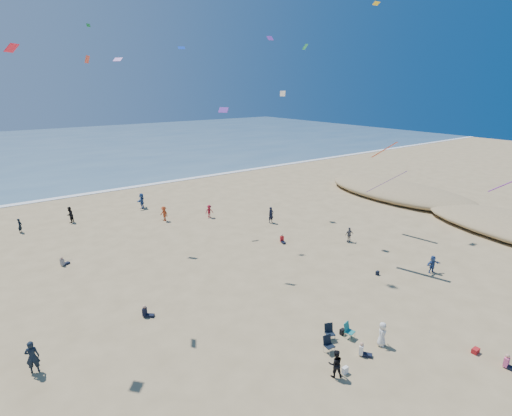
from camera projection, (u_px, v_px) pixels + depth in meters
ground at (313, 364)px, 22.07m from camera, size 220.00×220.00×0.00m
ocean at (32, 150)px, 94.95m from camera, size 220.00×100.00×0.06m
surf_line at (89, 194)px, 56.58m from camera, size 220.00×1.20×0.08m
standing_flyers at (192, 243)px, 36.75m from camera, size 32.19×42.95×1.93m
seated_group at (251, 293)px, 28.74m from camera, size 19.38×29.08×0.84m
chair_cluster at (337, 336)px, 23.65m from camera, size 2.70×1.53×1.00m
white_tote at (345, 370)px, 21.25m from camera, size 0.35×0.20×0.40m
black_backpack at (342, 332)px, 24.60m from camera, size 0.30×0.22×0.38m
cooler at (476, 351)px, 22.90m from camera, size 0.45×0.30×0.30m
navy_bag at (377, 273)px, 32.34m from camera, size 0.28×0.18×0.34m
kites_aloft at (304, 92)px, 32.26m from camera, size 41.84×43.39×29.28m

